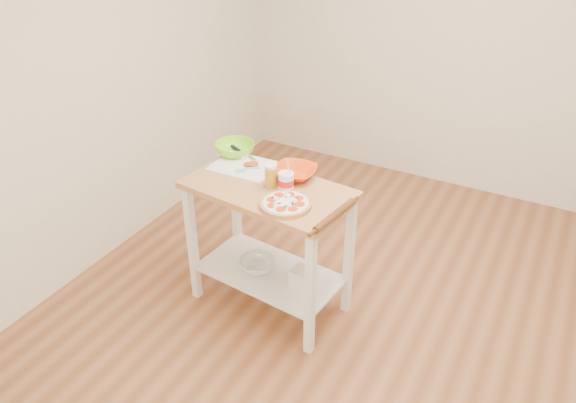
% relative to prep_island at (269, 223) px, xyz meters
% --- Properties ---
extents(room_shell, '(4.04, 4.54, 2.74)m').
position_rel_prep_island_xyz_m(room_shell, '(0.63, -0.02, 0.71)').
color(room_shell, '#935A36').
rests_on(room_shell, ground).
extents(prep_island, '(1.05, 0.65, 0.90)m').
position_rel_prep_island_xyz_m(prep_island, '(0.00, 0.00, 0.00)').
color(prep_island, tan).
rests_on(prep_island, ground).
extents(pizza, '(0.29, 0.29, 0.05)m').
position_rel_prep_island_xyz_m(pizza, '(0.20, -0.14, 0.28)').
color(pizza, tan).
rests_on(pizza, prep_island).
extents(cutting_board, '(0.41, 0.31, 0.04)m').
position_rel_prep_island_xyz_m(cutting_board, '(-0.26, 0.15, 0.27)').
color(cutting_board, white).
rests_on(cutting_board, prep_island).
extents(spatula, '(0.12, 0.13, 0.01)m').
position_rel_prep_island_xyz_m(spatula, '(-0.21, 0.10, 0.28)').
color(spatula, '#4DD0D6').
rests_on(spatula, cutting_board).
extents(knife, '(0.26, 0.12, 0.01)m').
position_rel_prep_island_xyz_m(knife, '(-0.39, 0.30, 0.28)').
color(knife, silver).
rests_on(knife, cutting_board).
extents(orange_bowl, '(0.30, 0.30, 0.06)m').
position_rel_prep_island_xyz_m(orange_bowl, '(0.08, 0.19, 0.29)').
color(orange_bowl, '#E2480F').
rests_on(orange_bowl, prep_island).
extents(green_bowl, '(0.30, 0.30, 0.08)m').
position_rel_prep_island_xyz_m(green_bowl, '(-0.41, 0.27, 0.30)').
color(green_bowl, '#7CE91B').
rests_on(green_bowl, prep_island).
extents(beer_pint, '(0.07, 0.07, 0.15)m').
position_rel_prep_island_xyz_m(beer_pint, '(0.01, 0.01, 0.34)').
color(beer_pint, gold).
rests_on(beer_pint, prep_island).
extents(yogurt_tub, '(0.09, 0.09, 0.20)m').
position_rel_prep_island_xyz_m(yogurt_tub, '(0.11, 0.02, 0.32)').
color(yogurt_tub, white).
rests_on(yogurt_tub, prep_island).
extents(rolling_pin, '(0.10, 0.37, 0.04)m').
position_rel_prep_island_xyz_m(rolling_pin, '(0.50, -0.13, 0.28)').
color(rolling_pin, brown).
rests_on(rolling_pin, prep_island).
extents(shelf_glass_bowl, '(0.32, 0.32, 0.07)m').
position_rel_prep_island_xyz_m(shelf_glass_bowl, '(-0.09, -0.02, -0.34)').
color(shelf_glass_bowl, silver).
rests_on(shelf_glass_bowl, prep_island).
extents(shelf_bin, '(0.13, 0.13, 0.12)m').
position_rel_prep_island_xyz_m(shelf_bin, '(0.24, -0.02, -0.32)').
color(shelf_bin, white).
rests_on(shelf_bin, prep_island).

